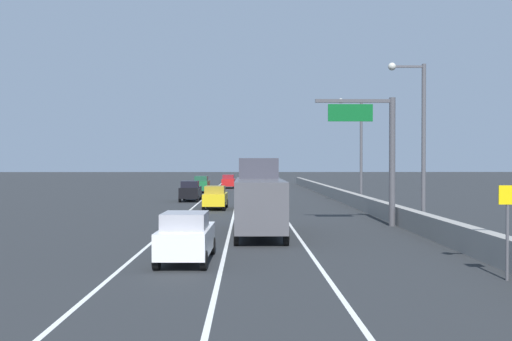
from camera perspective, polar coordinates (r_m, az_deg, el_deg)
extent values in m
plane|color=#26282B|center=(66.28, -0.02, -2.42)|extent=(320.00, 320.00, 0.00)
cube|color=silver|center=(57.45, -5.36, -2.92)|extent=(0.16, 130.00, 0.00)
cube|color=silver|center=(57.29, -1.87, -2.93)|extent=(0.16, 130.00, 0.00)
cube|color=silver|center=(57.35, 1.64, -2.92)|extent=(0.16, 130.00, 0.00)
cube|color=gray|center=(43.26, 11.22, -3.42)|extent=(0.60, 120.00, 1.10)
cylinder|color=#47474C|center=(34.79, 13.21, 0.82)|extent=(0.36, 0.36, 7.50)
cube|color=#47474C|center=(34.49, 9.57, 6.74)|extent=(4.50, 0.20, 0.20)
cube|color=#0C5923|center=(34.27, 9.24, 5.61)|extent=(2.60, 0.10, 1.00)
cylinder|color=#4C4C51|center=(20.05, 23.41, -6.49)|extent=(0.10, 0.10, 2.40)
cube|color=yellow|center=(19.88, 23.48, -2.21)|extent=(0.60, 0.04, 0.60)
cylinder|color=#4C4C51|center=(34.01, 16.11, 2.29)|extent=(0.24, 0.24, 9.25)
cube|color=#4C4C51|center=(34.17, 14.67, 9.83)|extent=(1.80, 0.12, 0.12)
sphere|color=beige|center=(33.94, 13.19, 9.89)|extent=(0.44, 0.44, 0.44)
cylinder|color=#4C4C51|center=(51.64, 10.27, 1.79)|extent=(0.24, 0.24, 9.25)
cube|color=#4C4C51|center=(51.74, 9.30, 6.75)|extent=(1.80, 0.12, 0.12)
sphere|color=beige|center=(51.59, 8.31, 6.77)|extent=(0.44, 0.44, 0.44)
cube|color=red|center=(84.05, -2.72, -1.16)|extent=(1.87, 4.54, 1.02)
cube|color=maroon|center=(83.58, -2.73, -0.62)|extent=(1.61, 2.06, 0.60)
cylinder|color=black|center=(85.92, -3.20, -1.46)|extent=(0.23, 0.68, 0.68)
cylinder|color=black|center=(85.84, -2.11, -1.46)|extent=(0.23, 0.68, 0.68)
cylinder|color=black|center=(82.31, -3.34, -1.56)|extent=(0.23, 0.68, 0.68)
cylinder|color=black|center=(82.23, -2.20, -1.56)|extent=(0.23, 0.68, 0.68)
cube|color=white|center=(22.07, -6.83, -6.78)|extent=(1.91, 4.44, 0.94)
cube|color=#96969E|center=(21.55, -6.98, -4.90)|extent=(1.63, 2.01, 0.60)
cylinder|color=black|center=(23.96, -8.26, -7.32)|extent=(0.24, 0.69, 0.68)
cylinder|color=black|center=(23.78, -4.32, -7.38)|extent=(0.24, 0.69, 0.68)
cylinder|color=black|center=(20.56, -9.74, -8.68)|extent=(0.24, 0.69, 0.68)
cylinder|color=black|center=(20.34, -5.14, -8.77)|extent=(0.24, 0.69, 0.68)
cube|color=gold|center=(46.44, -4.00, -2.81)|extent=(1.84, 4.29, 0.92)
cube|color=olive|center=(45.98, -4.04, -1.90)|extent=(1.57, 1.95, 0.60)
cylinder|color=black|center=(48.20, -4.78, -3.23)|extent=(0.24, 0.69, 0.68)
cylinder|color=black|center=(48.09, -2.91, -3.24)|extent=(0.24, 0.69, 0.68)
cylinder|color=black|center=(44.88, -5.17, -3.53)|extent=(0.24, 0.69, 0.68)
cylinder|color=black|center=(44.76, -3.16, -3.54)|extent=(0.24, 0.69, 0.68)
cube|color=black|center=(56.35, -6.44, -2.13)|extent=(1.79, 4.64, 1.01)
cube|color=black|center=(55.85, -6.48, -1.33)|extent=(1.57, 2.09, 0.60)
cylinder|color=black|center=(58.32, -7.06, -2.53)|extent=(0.22, 0.68, 0.68)
cylinder|color=black|center=(58.17, -5.46, -2.54)|extent=(0.22, 0.68, 0.68)
cylinder|color=black|center=(54.60, -7.47, -2.76)|extent=(0.22, 0.68, 0.68)
cylinder|color=black|center=(54.44, -5.77, -2.77)|extent=(0.22, 0.68, 0.68)
cube|color=#196033|center=(72.06, -5.35, -1.45)|extent=(1.78, 4.60, 1.12)
cube|color=#1C4633|center=(71.58, -5.38, -0.78)|extent=(1.54, 2.08, 0.60)
cylinder|color=black|center=(73.99, -5.82, -1.83)|extent=(0.23, 0.68, 0.68)
cylinder|color=black|center=(73.85, -4.62, -1.83)|extent=(0.23, 0.68, 0.68)
cylinder|color=black|center=(70.34, -6.11, -1.96)|extent=(0.23, 0.68, 0.68)
cylinder|color=black|center=(70.19, -4.85, -1.97)|extent=(0.23, 0.68, 0.68)
cube|color=slate|center=(46.60, -0.41, -2.65)|extent=(1.82, 4.71, 1.16)
cube|color=#4D505A|center=(46.09, -0.41, -1.60)|extent=(1.57, 2.13, 0.60)
cylinder|color=black|center=(48.53, -1.33, -3.20)|extent=(0.23, 0.68, 0.68)
cylinder|color=black|center=(48.52, 0.54, -3.20)|extent=(0.23, 0.68, 0.68)
cylinder|color=black|center=(44.77, -1.44, -3.54)|extent=(0.23, 0.68, 0.68)
cylinder|color=black|center=(44.76, 0.58, -3.54)|extent=(0.23, 0.68, 0.68)
cube|color=#4C4C51|center=(29.85, 0.32, -3.13)|extent=(2.41, 9.11, 2.35)
cube|color=#3A3A45|center=(31.79, 0.24, 0.22)|extent=(2.11, 2.01, 1.10)
cylinder|color=black|center=(33.79, -1.74, -4.67)|extent=(0.22, 1.00, 1.00)
cylinder|color=black|center=(33.83, 2.07, -4.67)|extent=(0.22, 1.00, 1.00)
cylinder|color=black|center=(26.12, -1.95, -6.29)|extent=(0.22, 1.00, 1.00)
cylinder|color=black|center=(26.18, 2.99, -6.27)|extent=(0.22, 1.00, 1.00)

